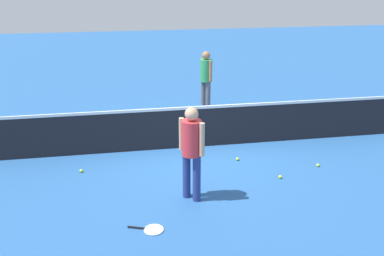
% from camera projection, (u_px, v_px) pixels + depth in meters
% --- Properties ---
extents(ground_plane, '(40.00, 40.00, 0.00)m').
position_uv_depth(ground_plane, '(192.00, 147.00, 9.90)').
color(ground_plane, '#265693').
extents(court_net, '(10.09, 0.09, 1.07)m').
position_uv_depth(court_net, '(192.00, 126.00, 9.72)').
color(court_net, '#4C4C51').
rests_on(court_net, ground_plane).
extents(player_near_side, '(0.48, 0.48, 1.70)m').
position_uv_depth(player_near_side, '(192.00, 146.00, 7.33)').
color(player_near_side, navy).
rests_on(player_near_side, ground_plane).
extents(player_far_side, '(0.45, 0.51, 1.70)m').
position_uv_depth(player_far_side, '(206.00, 76.00, 12.14)').
color(player_far_side, '#595960').
rests_on(player_far_side, ground_plane).
extents(tennis_racket_near_player, '(0.61, 0.40, 0.03)m').
position_uv_depth(tennis_racket_near_player, '(152.00, 229.00, 6.74)').
color(tennis_racket_near_player, white).
rests_on(tennis_racket_near_player, ground_plane).
extents(tennis_racket_far_player, '(0.60, 0.35, 0.03)m').
position_uv_depth(tennis_racket_far_player, '(247.00, 114.00, 12.12)').
color(tennis_racket_far_player, blue).
rests_on(tennis_racket_far_player, ground_plane).
extents(tennis_ball_near_player, '(0.07, 0.07, 0.07)m').
position_uv_depth(tennis_ball_near_player, '(280.00, 177.00, 8.40)').
color(tennis_ball_near_player, '#C6E033').
rests_on(tennis_ball_near_player, ground_plane).
extents(tennis_ball_midcourt, '(0.07, 0.07, 0.07)m').
position_uv_depth(tennis_ball_midcourt, '(81.00, 171.00, 8.65)').
color(tennis_ball_midcourt, '#C6E033').
rests_on(tennis_ball_midcourt, ground_plane).
extents(tennis_ball_baseline, '(0.07, 0.07, 0.07)m').
position_uv_depth(tennis_ball_baseline, '(318.00, 165.00, 8.90)').
color(tennis_ball_baseline, '#C6E033').
rests_on(tennis_ball_baseline, ground_plane).
extents(tennis_ball_stray_left, '(0.07, 0.07, 0.07)m').
position_uv_depth(tennis_ball_stray_left, '(237.00, 159.00, 9.19)').
color(tennis_ball_stray_left, '#C6E033').
rests_on(tennis_ball_stray_left, ground_plane).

